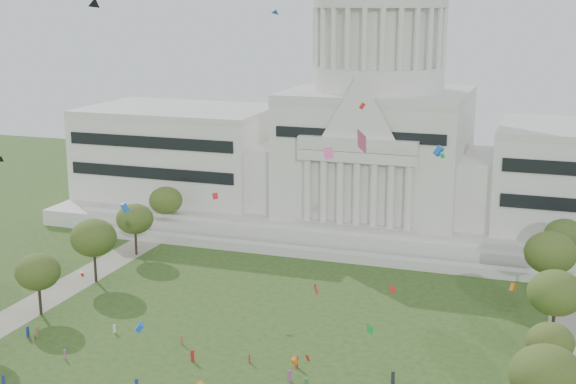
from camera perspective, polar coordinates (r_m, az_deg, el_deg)
capitol at (r=202.69m, az=6.31°, el=3.80°), size 160.00×64.50×91.30m
path_left at (r=154.65m, az=-19.19°, el=-8.55°), size 8.00×160.00×0.04m
row_tree_r_2 at (r=109.26m, az=17.92°, el=-12.34°), size 9.55×9.55×13.58m
row_tree_l_3 at (r=152.50m, az=-17.36°, el=-5.45°), size 8.12×8.12×11.55m
row_tree_r_3 at (r=125.89m, az=18.14°, el=-10.12°), size 7.01×7.01×9.98m
row_tree_l_4 at (r=166.61m, az=-13.66°, el=-3.18°), size 9.29×9.29×13.21m
row_tree_r_4 at (r=139.61m, az=18.50°, el=-6.82°), size 9.19×9.19×13.06m
row_tree_l_5 at (r=182.69m, az=-10.84°, el=-1.89°), size 8.33×8.33×11.85m
row_tree_r_5 at (r=158.55m, az=18.17°, el=-4.13°), size 9.82×9.82×13.96m
row_tree_l_6 at (r=198.85m, az=-8.68°, el=-0.59°), size 8.19×8.19×11.64m
row_tree_r_6 at (r=176.18m, az=19.06°, el=-2.94°), size 8.42×8.42×11.97m
distant_crowd at (r=125.09m, az=-9.43°, el=-12.88°), size 62.99×30.71×1.94m
kite_swarm at (r=99.44m, az=-6.94°, el=-3.76°), size 90.48×93.14×58.48m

